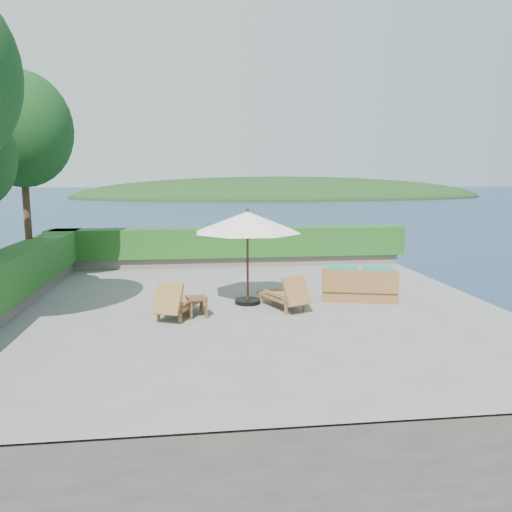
{
  "coord_description": "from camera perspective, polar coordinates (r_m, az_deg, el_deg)",
  "views": [
    {
      "loc": [
        -1.25,
        -11.75,
        3.11
      ],
      "look_at": [
        0.3,
        0.8,
        1.1
      ],
      "focal_mm": 35.0,
      "sensor_mm": 36.0,
      "label": 1
    }
  ],
  "objects": [
    {
      "name": "wicker_loveseat",
      "position": [
        12.99,
        11.66,
        -3.39
      ],
      "size": [
        2.05,
        1.4,
        0.92
      ],
      "rotation": [
        0.0,
        0.0,
        -0.25
      ],
      "color": "olive",
      "rests_on": "ground"
    },
    {
      "name": "lounge_left",
      "position": [
        11.27,
        -8.93,
        -5.2
      ],
      "size": [
        1.17,
        1.61,
        0.86
      ],
      "rotation": [
        0.0,
        0.0,
        -0.43
      ],
      "color": "olive",
      "rests_on": "ground"
    },
    {
      "name": "tree_far",
      "position": [
        15.74,
        -25.26,
        12.91
      ],
      "size": [
        2.8,
        2.8,
        6.03
      ],
      "color": "#48301B",
      "rests_on": "ground"
    },
    {
      "name": "hedge_far",
      "position": [
        17.54,
        -2.89,
        1.61
      ],
      "size": [
        12.4,
        0.9,
        1.0
      ],
      "primitive_type": "cube",
      "color": "#164112",
      "rests_on": "planter_wall_far"
    },
    {
      "name": "side_table",
      "position": [
        11.26,
        -6.76,
        -5.07
      ],
      "size": [
        0.51,
        0.51,
        0.46
      ],
      "rotation": [
        0.0,
        0.0,
        0.21
      ],
      "color": "brown",
      "rests_on": "ground"
    },
    {
      "name": "planter_wall_far",
      "position": [
        17.64,
        -2.88,
        -0.55
      ],
      "size": [
        12.0,
        0.6,
        0.36
      ],
      "primitive_type": "cube",
      "color": "#726A5B",
      "rests_on": "ground"
    },
    {
      "name": "offshore_island",
      "position": [
        154.12,
        2.8,
        6.73
      ],
      "size": [
        126.0,
        57.6,
        12.6
      ],
      "primitive_type": "ellipsoid",
      "color": "black",
      "rests_on": "ocean"
    },
    {
      "name": "patio_umbrella",
      "position": [
        12.1,
        -0.97,
        3.8
      ],
      "size": [
        3.49,
        3.49,
        2.38
      ],
      "rotation": [
        0.0,
        0.0,
        -0.41
      ],
      "color": "black",
      "rests_on": "ground"
    },
    {
      "name": "ocean",
      "position": [
        13.3,
        -0.91,
        -18.31
      ],
      "size": [
        600.0,
        600.0,
        0.0
      ],
      "primitive_type": "plane",
      "color": "#182A4D",
      "rests_on": "ground"
    },
    {
      "name": "planter_wall_left",
      "position": [
        12.87,
        -26.7,
        -5.11
      ],
      "size": [
        0.6,
        12.0,
        0.36
      ],
      "primitive_type": "cube",
      "color": "#726A5B",
      "rests_on": "ground"
    },
    {
      "name": "hedge_left",
      "position": [
        12.73,
        -26.91,
        -2.18
      ],
      "size": [
        0.9,
        12.4,
        1.0
      ],
      "primitive_type": "cube",
      "color": "#164112",
      "rests_on": "planter_wall_left"
    },
    {
      "name": "foundation",
      "position": [
        12.7,
        -0.92,
        -12.49
      ],
      "size": [
        12.0,
        12.0,
        3.0
      ],
      "primitive_type": "cube",
      "color": "#5C5549",
      "rests_on": "ocean"
    },
    {
      "name": "ground",
      "position": [
        12.22,
        -0.94,
        -5.71
      ],
      "size": [
        12.0,
        12.0,
        0.0
      ],
      "primitive_type": "plane",
      "color": "gray",
      "rests_on": "ground"
    },
    {
      "name": "lounge_right",
      "position": [
        11.86,
        3.38,
        -4.41
      ],
      "size": [
        1.13,
        1.6,
        0.85
      ],
      "rotation": [
        0.0,
        0.0,
        0.4
      ],
      "color": "olive",
      "rests_on": "ground"
    }
  ]
}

